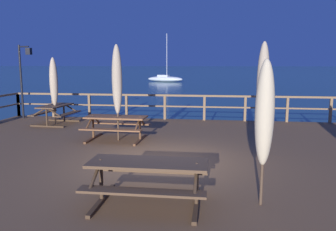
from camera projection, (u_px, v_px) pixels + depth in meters
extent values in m
plane|color=#2D5B6B|center=(163.00, 185.00, 8.65)|extent=(600.00, 600.00, 0.00)
cube|color=brown|center=(163.00, 173.00, 8.60)|extent=(15.65, 12.72, 0.65)
cube|color=brown|center=(185.00, 96.00, 14.47)|extent=(15.35, 0.09, 0.08)
cube|color=brown|center=(184.00, 107.00, 14.54)|extent=(15.35, 0.07, 0.06)
cube|color=brown|center=(18.00, 105.00, 15.57)|extent=(0.10, 0.10, 1.05)
cube|color=brown|center=(53.00, 105.00, 15.35)|extent=(0.10, 0.10, 1.05)
cube|color=brown|center=(89.00, 106.00, 15.12)|extent=(0.10, 0.10, 1.05)
cube|color=brown|center=(127.00, 107.00, 14.89)|extent=(0.10, 0.10, 1.05)
cube|color=brown|center=(165.00, 107.00, 14.66)|extent=(0.10, 0.10, 1.05)
cube|color=brown|center=(204.00, 108.00, 14.44)|extent=(0.10, 0.10, 1.05)
cube|color=brown|center=(245.00, 109.00, 14.21)|extent=(0.10, 0.10, 1.05)
cube|color=brown|center=(287.00, 110.00, 13.98)|extent=(0.10, 0.10, 1.05)
cube|color=brown|center=(331.00, 110.00, 13.76)|extent=(0.10, 0.10, 1.05)
cube|color=brown|center=(18.00, 105.00, 15.57)|extent=(0.10, 0.10, 1.05)
cube|color=brown|center=(55.00, 106.00, 13.52)|extent=(0.87, 1.74, 0.05)
cube|color=brown|center=(69.00, 114.00, 13.45)|extent=(0.39, 1.71, 0.04)
cube|color=brown|center=(43.00, 113.00, 13.67)|extent=(0.39, 1.71, 0.04)
cube|color=#432F1F|center=(47.00, 126.00, 12.98)|extent=(1.40, 0.17, 0.06)
cylinder|color=#432F1F|center=(47.00, 117.00, 12.93)|extent=(0.07, 0.07, 0.74)
cylinder|color=#432F1F|center=(53.00, 112.00, 12.84)|extent=(0.63, 0.10, 0.37)
cylinder|color=#432F1F|center=(40.00, 112.00, 12.95)|extent=(0.63, 0.10, 0.37)
cube|color=#432F1F|center=(64.00, 120.00, 14.27)|extent=(1.40, 0.17, 0.06)
cylinder|color=#432F1F|center=(64.00, 113.00, 14.22)|extent=(0.07, 0.07, 0.74)
cylinder|color=#432F1F|center=(70.00, 107.00, 14.13)|extent=(0.63, 0.10, 0.37)
cylinder|color=#432F1F|center=(58.00, 107.00, 14.24)|extent=(0.63, 0.10, 0.37)
cube|color=brown|center=(148.00, 163.00, 5.80)|extent=(2.04, 0.77, 0.05)
cube|color=brown|center=(141.00, 192.00, 5.29)|extent=(2.04, 0.29, 0.04)
cube|color=brown|center=(154.00, 170.00, 6.39)|extent=(2.04, 0.29, 0.04)
cube|color=#432F1F|center=(102.00, 200.00, 6.01)|extent=(0.09, 1.40, 0.06)
cylinder|color=#432F1F|center=(101.00, 181.00, 5.96)|extent=(0.07, 0.07, 0.74)
cylinder|color=#432F1F|center=(95.00, 175.00, 5.65)|extent=(0.06, 0.63, 0.37)
cylinder|color=#432F1F|center=(106.00, 165.00, 6.20)|extent=(0.06, 0.63, 0.37)
cube|color=#432F1F|center=(196.00, 205.00, 5.80)|extent=(0.09, 1.40, 0.06)
cylinder|color=#432F1F|center=(197.00, 186.00, 5.75)|extent=(0.07, 0.07, 0.74)
cylinder|color=#432F1F|center=(196.00, 179.00, 5.44)|extent=(0.06, 0.63, 0.37)
cylinder|color=#432F1F|center=(197.00, 168.00, 5.99)|extent=(0.06, 0.63, 0.37)
cube|color=brown|center=(116.00, 117.00, 10.70)|extent=(1.94, 0.83, 0.05)
cube|color=brown|center=(110.00, 130.00, 10.20)|extent=(1.92, 0.35, 0.04)
cube|color=brown|center=(122.00, 123.00, 11.29)|extent=(1.92, 0.35, 0.04)
cube|color=brown|center=(93.00, 138.00, 10.94)|extent=(0.13, 1.40, 0.06)
cylinder|color=brown|center=(93.00, 128.00, 10.88)|extent=(0.07, 0.07, 0.74)
cylinder|color=brown|center=(89.00, 123.00, 10.58)|extent=(0.08, 0.63, 0.37)
cylinder|color=brown|center=(96.00, 120.00, 11.12)|extent=(0.08, 0.63, 0.37)
cube|color=brown|center=(140.00, 140.00, 10.68)|extent=(0.13, 1.40, 0.06)
cylinder|color=brown|center=(140.00, 129.00, 10.62)|extent=(0.07, 0.07, 0.74)
cylinder|color=brown|center=(138.00, 124.00, 10.32)|extent=(0.08, 0.63, 0.37)
cylinder|color=brown|center=(142.00, 121.00, 10.86)|extent=(0.08, 0.63, 0.37)
cylinder|color=#4C3828|center=(54.00, 93.00, 13.36)|extent=(0.06, 0.06, 2.51)
ellipsoid|color=tan|center=(54.00, 82.00, 13.29)|extent=(0.32, 0.32, 1.91)
cylinder|color=#71614F|center=(54.00, 85.00, 13.31)|extent=(0.21, 0.21, 0.05)
cone|color=#4C3828|center=(53.00, 59.00, 13.16)|extent=(0.10, 0.10, 0.14)
cylinder|color=#4C3828|center=(117.00, 96.00, 10.56)|extent=(0.06, 0.06, 2.84)
ellipsoid|color=tan|center=(117.00, 79.00, 10.49)|extent=(0.32, 0.32, 2.16)
cylinder|color=#685B4C|center=(117.00, 85.00, 10.51)|extent=(0.21, 0.21, 0.05)
cone|color=#4C3828|center=(116.00, 47.00, 10.33)|extent=(0.10, 0.10, 0.14)
cylinder|color=#4C3828|center=(262.00, 102.00, 8.90)|extent=(0.06, 0.06, 2.83)
ellipsoid|color=tan|center=(263.00, 83.00, 8.82)|extent=(0.32, 0.32, 2.15)
cylinder|color=#685B4C|center=(263.00, 89.00, 8.85)|extent=(0.21, 0.21, 0.05)
cone|color=#4C3828|center=(265.00, 45.00, 8.67)|extent=(0.10, 0.10, 0.14)
cylinder|color=#4C3828|center=(264.00, 138.00, 5.72)|extent=(0.06, 0.06, 2.38)
ellipsoid|color=#CCB793|center=(265.00, 113.00, 5.65)|extent=(0.32, 0.32, 1.81)
cylinder|color=#7A6E58|center=(264.00, 121.00, 5.67)|extent=(0.21, 0.21, 0.05)
cone|color=#4C3828|center=(267.00, 62.00, 5.52)|extent=(0.10, 0.10, 0.14)
cylinder|color=black|center=(21.00, 82.00, 14.79)|extent=(0.09, 0.09, 3.20)
cylinder|color=black|center=(24.00, 47.00, 14.45)|extent=(0.54, 0.21, 0.06)
cube|color=black|center=(29.00, 51.00, 14.37)|extent=(0.20, 0.20, 0.28)
sphere|color=#F4E08C|center=(29.00, 51.00, 14.37)|extent=(0.14, 0.14, 0.14)
ellipsoid|color=silver|center=(165.00, 79.00, 55.30)|extent=(6.22, 2.97, 0.90)
cube|color=silver|center=(163.00, 76.00, 55.33)|extent=(2.00, 1.47, 0.36)
cylinder|color=silver|center=(167.00, 56.00, 54.61)|extent=(0.10, 0.10, 7.00)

